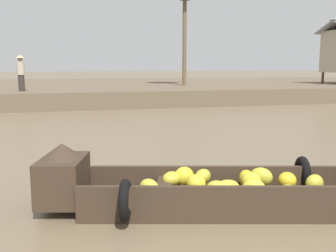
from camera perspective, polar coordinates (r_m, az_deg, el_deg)
name	(u,v)px	position (r m, az deg, el deg)	size (l,w,h in m)	color
ground_plane	(134,134)	(11.28, -5.00, -1.12)	(300.00, 300.00, 0.00)	#726047
riverbank_strip	(92,89)	(27.46, -11.11, 5.39)	(160.00, 20.00, 0.80)	brown
banana_boat	(225,186)	(5.36, 8.34, -8.77)	(4.98, 2.15, 0.91)	#3D2D21
vendor_person	(21,71)	(19.19, -20.86, 7.57)	(0.44, 0.44, 1.66)	#332D28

